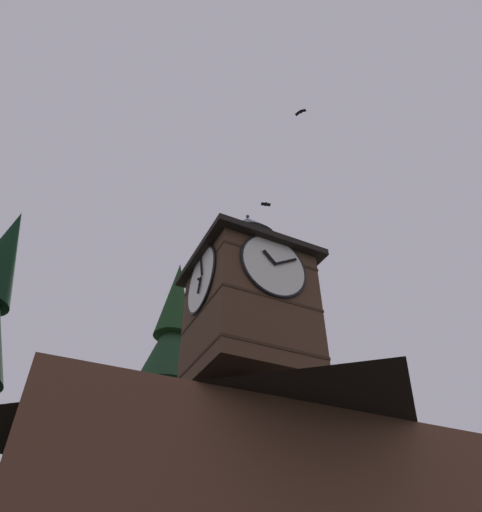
{
  "coord_description": "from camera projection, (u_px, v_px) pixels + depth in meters",
  "views": [
    {
      "loc": [
        6.43,
        10.74,
        2.26
      ],
      "look_at": [
        0.61,
        -1.06,
        12.6
      ],
      "focal_mm": 30.03,
      "sensor_mm": 36.0,
      "label": 1
    }
  ],
  "objects": [
    {
      "name": "flying_bird_high",
      "position": [
        266.0,
        204.0,
        20.33
      ],
      "size": [
        0.49,
        0.3,
        0.15
      ],
      "color": "black"
    },
    {
      "name": "clock_tower",
      "position": [
        248.0,
        304.0,
        15.6
      ],
      "size": [
        4.43,
        4.43,
        7.57
      ],
      "color": "#4C3323",
      "rests_on": "building_main"
    },
    {
      "name": "flying_bird_low",
      "position": [
        301.0,
        112.0,
        18.74
      ],
      "size": [
        0.38,
        0.49,
        0.12
      ],
      "color": "black"
    },
    {
      "name": "pine_tree_behind",
      "position": [
        159.0,
        459.0,
        18.83
      ],
      "size": [
        6.64,
        6.64,
        17.63
      ],
      "color": "#473323",
      "rests_on": "ground_plane"
    }
  ]
}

